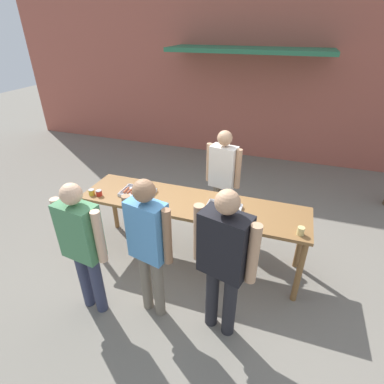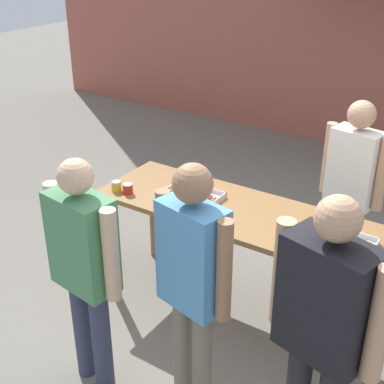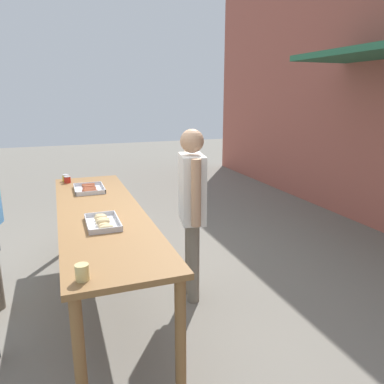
# 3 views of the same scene
# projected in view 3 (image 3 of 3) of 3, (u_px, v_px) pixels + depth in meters

# --- Properties ---
(ground_plane) EXTENTS (24.00, 24.00, 0.00)m
(ground_plane) POSITION_uv_depth(u_px,v_px,m) (106.00, 301.00, 3.55)
(ground_plane) COLOR slate
(serving_table) EXTENTS (2.87, 0.72, 0.91)m
(serving_table) POSITION_uv_depth(u_px,v_px,m) (101.00, 220.00, 3.34)
(serving_table) COLOR brown
(serving_table) RESTS_ON ground
(food_tray_sausages) EXTENTS (0.43, 0.30, 0.04)m
(food_tray_sausages) POSITION_uv_depth(u_px,v_px,m) (89.00, 189.00, 3.99)
(food_tray_sausages) COLOR silver
(food_tray_sausages) RESTS_ON serving_table
(food_tray_buns) EXTENTS (0.42, 0.25, 0.06)m
(food_tray_buns) POSITION_uv_depth(u_px,v_px,m) (103.00, 222.00, 2.92)
(food_tray_buns) COLOR silver
(food_tray_buns) RESTS_ON serving_table
(condiment_jar_mustard) EXTENTS (0.08, 0.08, 0.08)m
(condiment_jar_mustard) POSITION_uv_depth(u_px,v_px,m) (66.00, 178.00, 4.41)
(condiment_jar_mustard) COLOR gold
(condiment_jar_mustard) RESTS_ON serving_table
(condiment_jar_ketchup) EXTENTS (0.08, 0.08, 0.08)m
(condiment_jar_ketchup) POSITION_uv_depth(u_px,v_px,m) (67.00, 180.00, 4.32)
(condiment_jar_ketchup) COLOR #B22319
(condiment_jar_ketchup) RESTS_ON serving_table
(beer_cup) EXTENTS (0.08, 0.08, 0.09)m
(beer_cup) POSITION_uv_depth(u_px,v_px,m) (82.00, 272.00, 2.05)
(beer_cup) COLOR #DBC67A
(beer_cup) RESTS_ON serving_table
(person_server_behind_table) EXTENTS (0.53, 0.27, 1.61)m
(person_server_behind_table) POSITION_uv_depth(u_px,v_px,m) (192.00, 200.00, 3.39)
(person_server_behind_table) COLOR #756B5B
(person_server_behind_table) RESTS_ON ground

